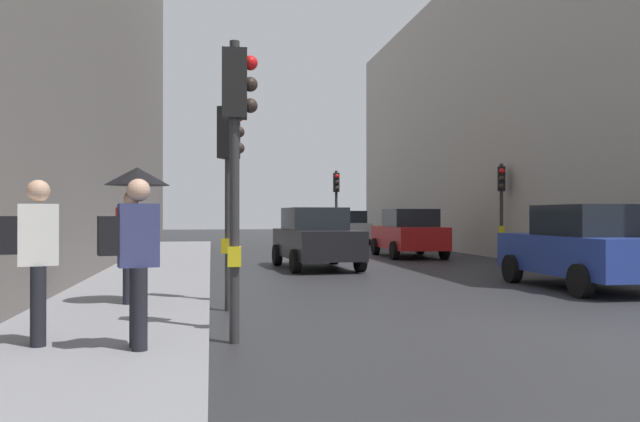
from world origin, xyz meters
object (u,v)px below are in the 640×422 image
(pedestrian_with_umbrella, at_px, (135,197))
(traffic_light_mid_street, at_px, (501,194))
(traffic_light_near_left, at_px, (237,135))
(pedestrian_with_black_backpack, at_px, (34,251))
(car_red_sedan, at_px, (409,233))
(car_silver_hatchback, at_px, (348,227))
(traffic_light_near_right, at_px, (230,166))
(car_dark_suv, at_px, (316,238))
(traffic_light_far_median, at_px, (336,195))
(car_blue_van, at_px, (584,247))
(pedestrian_with_grey_backpack, at_px, (134,252))

(pedestrian_with_umbrella, bearing_deg, traffic_light_mid_street, 42.03)
(traffic_light_near_left, bearing_deg, pedestrian_with_black_backpack, -166.54)
(car_red_sedan, xyz_separation_m, pedestrian_with_black_backpack, (-9.05, -15.14, 0.29))
(car_silver_hatchback, relative_size, pedestrian_with_umbrella, 1.98)
(traffic_light_mid_street, relative_size, car_silver_hatchback, 0.78)
(traffic_light_near_left, xyz_separation_m, traffic_light_near_right, (-0.00, 2.60, -0.17))
(traffic_light_near_left, distance_m, car_dark_suv, 10.84)
(car_dark_suv, bearing_deg, traffic_light_mid_street, 17.00)
(traffic_light_far_median, xyz_separation_m, pedestrian_with_black_backpack, (-7.32, -20.06, -1.25))
(traffic_light_far_median, relative_size, car_blue_van, 0.83)
(traffic_light_mid_street, height_order, car_silver_hatchback, traffic_light_mid_street)
(traffic_light_mid_street, xyz_separation_m, pedestrian_with_black_backpack, (-11.65, -12.96, -1.12))
(car_silver_hatchback, height_order, pedestrian_with_black_backpack, pedestrian_with_black_backpack)
(traffic_light_mid_street, height_order, traffic_light_near_right, traffic_light_near_right)
(traffic_light_far_median, height_order, pedestrian_with_umbrella, traffic_light_far_median)
(traffic_light_near_right, bearing_deg, car_silver_hatchback, 73.03)
(car_dark_suv, bearing_deg, pedestrian_with_black_backpack, -114.10)
(pedestrian_with_black_backpack, bearing_deg, car_silver_hatchback, 70.59)
(traffic_light_near_left, xyz_separation_m, pedestrian_with_black_backpack, (-2.17, -0.52, -1.36))
(car_blue_van, bearing_deg, traffic_light_far_median, 98.44)
(car_dark_suv, height_order, car_red_sedan, same)
(car_blue_van, distance_m, pedestrian_with_grey_backpack, 10.00)
(car_silver_hatchback, height_order, pedestrian_with_umbrella, pedestrian_with_umbrella)
(car_red_sedan, height_order, pedestrian_with_grey_backpack, pedestrian_with_grey_backpack)
(traffic_light_mid_street, distance_m, car_dark_suv, 7.23)
(car_blue_van, height_order, pedestrian_with_umbrella, pedestrian_with_umbrella)
(car_red_sedan, xyz_separation_m, pedestrian_with_grey_backpack, (-7.97, -15.53, 0.29))
(traffic_light_mid_street, relative_size, pedestrian_with_umbrella, 1.54)
(traffic_light_mid_street, height_order, car_red_sedan, traffic_light_mid_street)
(car_blue_van, relative_size, car_red_sedan, 1.00)
(car_blue_van, relative_size, car_dark_suv, 0.97)
(pedestrian_with_grey_backpack, bearing_deg, car_blue_van, 31.82)
(traffic_light_mid_street, distance_m, pedestrian_with_umbrella, 14.75)
(car_dark_suv, distance_m, pedestrian_with_umbrella, 8.90)
(traffic_light_near_right, xyz_separation_m, car_red_sedan, (6.88, 12.02, -1.47))
(car_blue_van, bearing_deg, traffic_light_near_left, -149.48)
(traffic_light_mid_street, bearing_deg, pedestrian_with_umbrella, -137.97)
(traffic_light_near_left, relative_size, pedestrian_with_umbrella, 1.71)
(pedestrian_with_black_backpack, height_order, pedestrian_with_grey_backpack, same)
(traffic_light_near_left, bearing_deg, car_red_sedan, 64.81)
(traffic_light_near_right, xyz_separation_m, pedestrian_with_grey_backpack, (-1.09, -3.50, -1.19))
(traffic_light_far_median, xyz_separation_m, pedestrian_with_grey_backpack, (-6.24, -20.45, -1.25))
(pedestrian_with_black_backpack, bearing_deg, car_dark_suv, 65.90)
(traffic_light_near_left, distance_m, pedestrian_with_grey_backpack, 1.97)
(car_dark_suv, bearing_deg, car_red_sedan, 45.50)
(traffic_light_mid_street, distance_m, car_red_sedan, 3.67)
(car_blue_van, height_order, pedestrian_with_grey_backpack, pedestrian_with_grey_backpack)
(traffic_light_far_median, bearing_deg, pedestrian_with_grey_backpack, -106.97)
(car_blue_van, bearing_deg, traffic_light_mid_street, 75.57)
(car_dark_suv, height_order, pedestrian_with_black_backpack, pedestrian_with_black_backpack)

